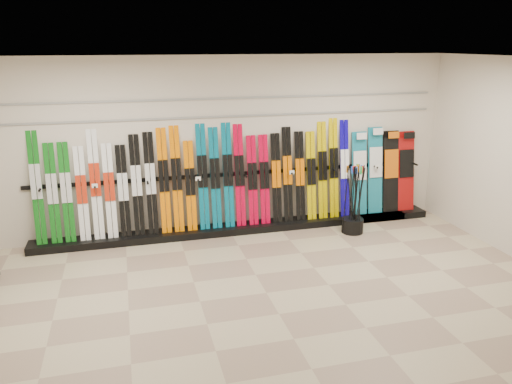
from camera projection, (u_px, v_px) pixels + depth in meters
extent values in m
plane|color=gray|center=(266.00, 293.00, 6.62)|extent=(8.00, 8.00, 0.00)
plane|color=beige|center=(226.00, 146.00, 8.50)|extent=(8.00, 0.00, 8.00)
plane|color=silver|center=(268.00, 60.00, 5.75)|extent=(8.00, 8.00, 0.00)
cube|color=black|center=(243.00, 228.00, 8.77)|extent=(8.00, 0.40, 0.12)
cube|color=#126716|center=(37.00, 187.00, 7.76)|extent=(0.17, 0.30, 1.81)
cube|color=#126716|center=(53.00, 194.00, 7.83)|extent=(0.17, 0.26, 1.58)
cube|color=#126716|center=(67.00, 193.00, 7.89)|extent=(0.17, 0.26, 1.58)
cube|color=white|center=(82.00, 194.00, 7.95)|extent=(0.17, 0.25, 1.51)
cube|color=white|center=(95.00, 185.00, 7.98)|extent=(0.17, 0.29, 1.76)
cube|color=white|center=(110.00, 191.00, 8.05)|extent=(0.17, 0.25, 1.53)
cube|color=black|center=(123.00, 191.00, 8.11)|extent=(0.17, 0.25, 1.49)
cube|color=black|center=(137.00, 185.00, 8.15)|extent=(0.17, 0.27, 1.65)
cube|color=black|center=(151.00, 184.00, 8.20)|extent=(0.17, 0.28, 1.68)
cube|color=orange|center=(164.00, 181.00, 8.25)|extent=(0.17, 0.29, 1.74)
cube|color=orange|center=(177.00, 179.00, 8.30)|extent=(0.17, 0.29, 1.76)
cube|color=orange|center=(190.00, 186.00, 8.37)|extent=(0.17, 0.25, 1.51)
cube|color=#03617E|center=(203.00, 177.00, 8.41)|extent=(0.17, 0.30, 1.80)
cube|color=#03617E|center=(215.00, 178.00, 8.47)|extent=(0.17, 0.28, 1.71)
cube|color=#03617E|center=(228.00, 175.00, 8.52)|extent=(0.17, 0.29, 1.78)
cube|color=#C60027|center=(239.00, 176.00, 8.57)|extent=(0.17, 0.29, 1.74)
cube|color=#C60027|center=(252.00, 181.00, 8.64)|extent=(0.17, 0.26, 1.54)
cube|color=#C60027|center=(264.00, 180.00, 8.69)|extent=(0.17, 0.26, 1.55)
cube|color=black|center=(276.00, 178.00, 8.74)|extent=(0.17, 0.26, 1.56)
cube|color=black|center=(287.00, 175.00, 8.79)|extent=(0.17, 0.28, 1.66)
cube|color=black|center=(300.00, 176.00, 8.85)|extent=(0.17, 0.26, 1.58)
cube|color=#CCB200|center=(311.00, 176.00, 8.91)|extent=(0.17, 0.26, 1.56)
cube|color=#CCB200|center=(322.00, 171.00, 8.95)|extent=(0.17, 0.29, 1.73)
cube|color=#CCB200|center=(334.00, 168.00, 9.00)|extent=(0.17, 0.30, 1.79)
cube|color=#0F0496|center=(344.00, 169.00, 9.05)|extent=(0.17, 0.29, 1.74)
cube|color=#14728C|center=(359.00, 174.00, 9.15)|extent=(0.28, 0.23, 1.52)
cube|color=#14728C|center=(375.00, 171.00, 9.22)|extent=(0.28, 0.24, 1.59)
cube|color=black|center=(391.00, 172.00, 9.31)|extent=(0.31, 0.23, 1.51)
cube|color=#990C0C|center=(406.00, 171.00, 9.39)|extent=(0.33, 0.23, 1.49)
cylinder|color=black|center=(352.00, 225.00, 8.69)|extent=(0.38, 0.38, 0.25)
cylinder|color=black|center=(360.00, 199.00, 8.54)|extent=(0.15, 0.14, 1.17)
cylinder|color=black|center=(346.00, 199.00, 8.55)|extent=(0.12, 0.11, 1.17)
cylinder|color=black|center=(350.00, 200.00, 8.49)|extent=(0.15, 0.10, 1.17)
cylinder|color=black|center=(355.00, 197.00, 8.66)|extent=(0.05, 0.13, 1.18)
cylinder|color=black|center=(351.00, 200.00, 8.50)|extent=(0.02, 0.10, 1.18)
cylinder|color=black|center=(356.00, 198.00, 8.61)|extent=(0.10, 0.11, 1.18)
cylinder|color=black|center=(355.00, 201.00, 8.46)|extent=(0.06, 0.11, 1.18)
cylinder|color=black|center=(359.00, 200.00, 8.49)|extent=(0.07, 0.11, 1.18)
cylinder|color=black|center=(353.00, 199.00, 8.54)|extent=(0.04, 0.08, 1.18)
cylinder|color=black|center=(355.00, 199.00, 8.53)|extent=(0.09, 0.02, 1.18)
cylinder|color=black|center=(359.00, 198.00, 8.59)|extent=(0.05, 0.15, 1.18)
cylinder|color=black|center=(359.00, 201.00, 8.43)|extent=(0.13, 0.07, 1.18)
cube|color=gray|center=(226.00, 116.00, 8.33)|extent=(7.60, 0.02, 0.03)
cube|color=gray|center=(226.00, 98.00, 8.25)|extent=(7.60, 0.02, 0.03)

